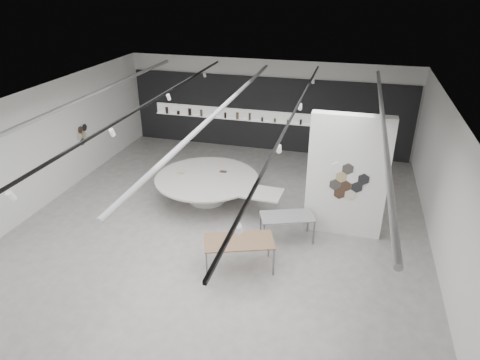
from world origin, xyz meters
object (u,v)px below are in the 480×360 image
(partition_column, at_px, (347,177))
(sample_table_wood, at_px, (239,243))
(sample_table_stone, at_px, (287,218))
(kitchen_counter, at_px, (349,149))
(display_island, at_px, (209,186))

(partition_column, xyz_separation_m, sample_table_wood, (-2.46, -2.44, -1.03))
(sample_table_stone, distance_m, kitchen_counter, 6.53)
(partition_column, bearing_deg, sample_table_stone, -151.30)
(partition_column, bearing_deg, sample_table_wood, -135.21)
(display_island, distance_m, kitchen_counter, 6.46)
(display_island, relative_size, kitchen_counter, 2.45)
(partition_column, bearing_deg, display_island, 169.79)
(display_island, distance_m, sample_table_wood, 3.77)
(kitchen_counter, bearing_deg, partition_column, -88.98)
(sample_table_stone, relative_size, kitchen_counter, 0.92)
(display_island, xyz_separation_m, sample_table_wood, (1.92, -3.23, 0.20))
(display_island, height_order, sample_table_wood, display_island)
(kitchen_counter, bearing_deg, sample_table_stone, -102.21)
(partition_column, xyz_separation_m, display_island, (-4.38, 0.79, -1.24))
(display_island, height_order, kitchen_counter, kitchen_counter)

